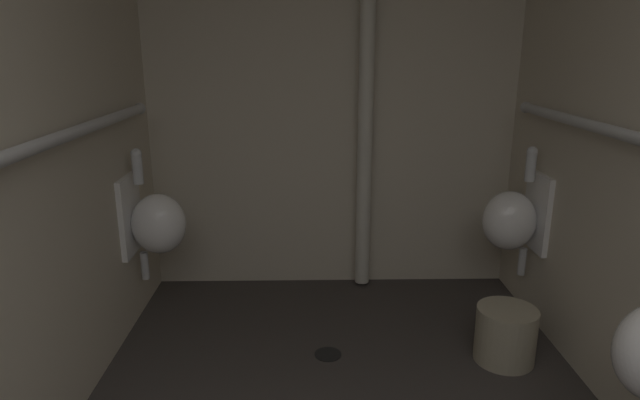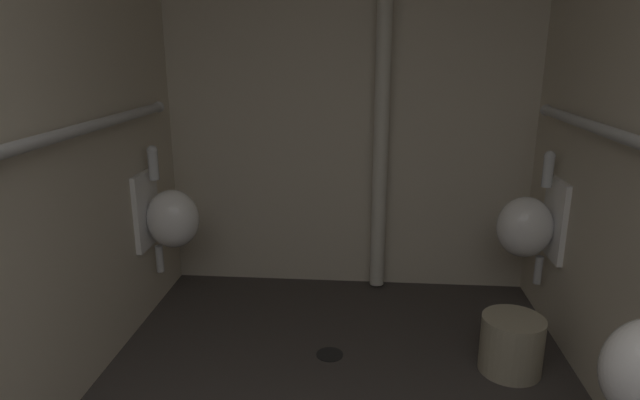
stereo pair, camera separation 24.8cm
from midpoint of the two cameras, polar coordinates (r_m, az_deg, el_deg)
wall_back at (r=3.44m, az=5.25°, el=11.67°), size 2.43×0.06×2.58m
urinal_left_mid at (r=3.18m, az=-13.53°, el=-1.78°), size 0.32×0.30×0.76m
urinal_right_far at (r=3.21m, az=23.30°, el=-2.51°), size 0.32×0.30×0.76m
standpipe_back_wall at (r=3.34m, az=8.78°, el=11.43°), size 0.09×0.09×2.53m
floor_drain at (r=2.91m, az=3.57°, el=-16.02°), size 0.14×0.14×0.01m
waste_bin at (r=2.91m, az=21.98°, el=-14.05°), size 0.30×0.30×0.28m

